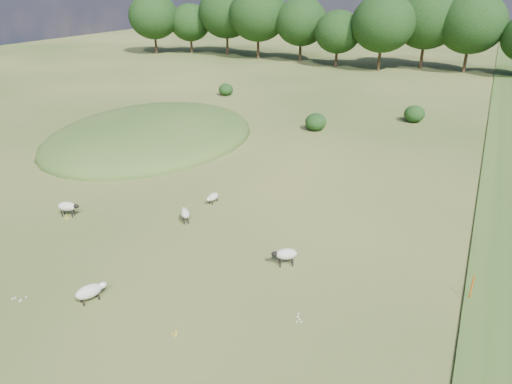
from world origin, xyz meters
TOP-DOWN VIEW (x-y plane):
  - ground at (0.00, 20.00)m, footprint 160.00×160.00m
  - mound at (-12.00, 12.00)m, footprint 16.00×20.00m
  - treeline at (-1.06, 55.44)m, footprint 96.28×14.66m
  - shrubs at (-0.93, 24.90)m, footprint 23.29×10.16m
  - marker_post at (13.80, 0.31)m, footprint 0.06×0.06m
  - sheep_0 at (5.93, -0.79)m, footprint 1.23×0.99m
  - sheep_1 at (-0.69, 0.67)m, footprint 0.94×0.99m
  - sheep_2 at (-0.59, 3.38)m, footprint 0.51×1.06m
  - sheep_3 at (-6.97, -1.74)m, footprint 1.27×0.86m
  - sheep_4 at (-0.26, -6.81)m, footprint 0.97×1.38m

SIDE VIEW (x-z plane):
  - ground at x=0.00m, z-range 0.00..0.00m
  - mound at x=-12.00m, z-range -2.00..2.00m
  - sheep_2 at x=-0.59m, z-range 0.08..0.69m
  - sheep_4 at x=-0.26m, z-range 0.10..0.87m
  - sheep_1 at x=-0.69m, z-range 0.15..0.90m
  - marker_post at x=13.80m, z-range 0.00..1.20m
  - sheep_3 at x=-6.97m, z-range 0.17..1.05m
  - sheep_0 at x=5.93m, z-range 0.17..1.06m
  - shrubs at x=-0.93m, z-range -0.03..1.54m
  - treeline at x=-1.06m, z-range 0.72..12.41m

